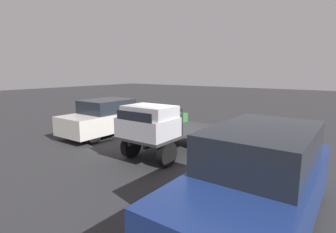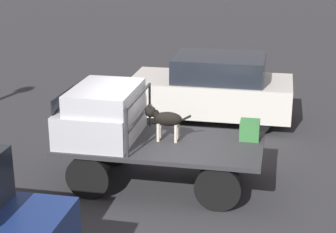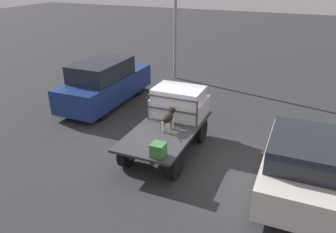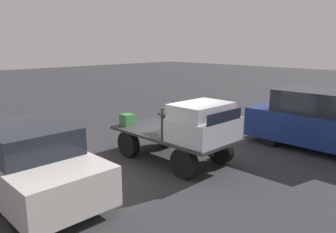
# 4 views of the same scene
# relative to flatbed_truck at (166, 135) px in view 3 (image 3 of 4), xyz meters

# --- Properties ---
(ground_plane) EXTENTS (80.00, 80.00, 0.00)m
(ground_plane) POSITION_rel_flatbed_truck_xyz_m (0.00, 0.00, -0.62)
(ground_plane) COLOR #2D2D30
(flatbed_truck) EXTENTS (3.79, 1.88, 0.88)m
(flatbed_truck) POSITION_rel_flatbed_truck_xyz_m (0.00, 0.00, 0.00)
(flatbed_truck) COLOR black
(flatbed_truck) RESTS_ON ground
(truck_cab) EXTENTS (1.36, 1.76, 1.01)m
(truck_cab) POSITION_rel_flatbed_truck_xyz_m (1.14, 0.00, 0.73)
(truck_cab) COLOR #B7B7BC
(truck_cab) RESTS_ON flatbed_truck
(truck_headboard) EXTENTS (0.04, 1.76, 0.89)m
(truck_headboard) POSITION_rel_flatbed_truck_xyz_m (0.42, 0.00, 0.84)
(truck_headboard) COLOR #2D2D30
(truck_headboard) RESTS_ON flatbed_truck
(dog) EXTENTS (0.92, 0.26, 0.69)m
(dog) POSITION_rel_flatbed_truck_xyz_m (-0.03, -0.11, 0.69)
(dog) COLOR beige
(dog) RESTS_ON flatbed_truck
(cargo_crate) EXTENTS (0.37, 0.37, 0.37)m
(cargo_crate) POSITION_rel_flatbed_truck_xyz_m (-1.61, -0.47, 0.44)
(cargo_crate) COLOR #337038
(cargo_crate) RESTS_ON flatbed_truck
(parked_sedan) EXTENTS (4.05, 1.89, 1.68)m
(parked_sedan) POSITION_rel_flatbed_truck_xyz_m (-0.47, -4.05, 0.22)
(parked_sedan) COLOR black
(parked_sedan) RESTS_ON ground
(parked_pickup_far) EXTENTS (4.97, 1.90, 1.97)m
(parked_pickup_far) POSITION_rel_flatbed_truck_xyz_m (2.85, 4.14, 0.34)
(parked_pickup_far) COLOR black
(parked_pickup_far) RESTS_ON ground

